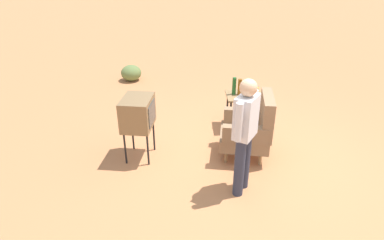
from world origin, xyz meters
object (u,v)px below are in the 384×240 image
at_px(person_standing, 245,131).
at_px(bottle_wine_green, 234,86).
at_px(soda_can_red, 246,92).
at_px(flower_vase, 256,92).
at_px(side_table, 241,100).
at_px(bottle_tall_amber, 240,87).
at_px(armchair, 251,128).
at_px(tv_on_stand, 138,113).

distance_m(person_standing, bottle_wine_green, 1.96).
distance_m(soda_can_red, flower_vase, 0.28).
bearing_deg(soda_can_red, person_standing, -10.50).
distance_m(side_table, bottle_tall_amber, 0.25).
bearing_deg(flower_vase, armchair, -15.08).
relative_size(person_standing, bottle_tall_amber, 5.47).
relative_size(side_table, person_standing, 0.40).
height_order(side_table, bottle_tall_amber, bottle_tall_amber).
bearing_deg(side_table, bottle_tall_amber, -118.89).
relative_size(tv_on_stand, flower_vase, 3.89).
bearing_deg(armchair, person_standing, -17.37).
relative_size(side_table, bottle_tall_amber, 2.19).
distance_m(bottle_tall_amber, bottle_wine_green, 0.10).
xyz_separation_m(bottle_tall_amber, bottle_wine_green, (-0.03, -0.10, 0.01)).
bearing_deg(person_standing, side_table, 171.45).
distance_m(tv_on_stand, person_standing, 1.75).
bearing_deg(person_standing, soda_can_red, 169.50).
bearing_deg(bottle_tall_amber, armchair, 2.31).
height_order(armchair, bottle_wine_green, armchair).
relative_size(soda_can_red, flower_vase, 0.46).
height_order(person_standing, bottle_wine_green, person_standing).
relative_size(armchair, soda_can_red, 8.69).
bearing_deg(bottle_tall_amber, tv_on_stand, -59.46).
xyz_separation_m(armchair, flower_vase, (-0.77, 0.21, 0.31)).
xyz_separation_m(side_table, bottle_tall_amber, (-0.02, -0.04, 0.25)).
xyz_separation_m(tv_on_stand, soda_can_red, (-1.00, 1.84, -0.06)).
bearing_deg(soda_can_red, tv_on_stand, -61.45).
relative_size(tv_on_stand, person_standing, 0.63).
bearing_deg(bottle_tall_amber, person_standing, -7.14).
height_order(armchair, flower_vase, armchair).
height_order(armchair, tv_on_stand, armchair).
height_order(side_table, soda_can_red, soda_can_red).
bearing_deg(flower_vase, bottle_tall_amber, -135.07).
bearing_deg(flower_vase, person_standing, -16.33).
height_order(bottle_wine_green, soda_can_red, bottle_wine_green).
relative_size(side_table, bottle_wine_green, 2.06).
distance_m(bottle_wine_green, soda_can_red, 0.24).
bearing_deg(soda_can_red, flower_vase, 30.70).
bearing_deg(bottle_wine_green, soda_can_red, 77.76).
distance_m(side_table, tv_on_stand, 2.05).
bearing_deg(bottle_tall_amber, soda_can_red, 80.50).
distance_m(tv_on_stand, bottle_tall_amber, 2.01).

